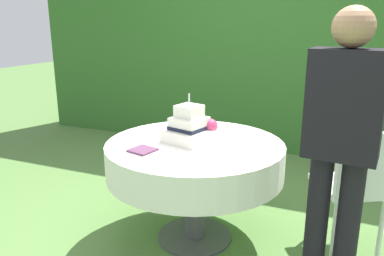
% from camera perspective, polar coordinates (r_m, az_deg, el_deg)
% --- Properties ---
extents(ground_plane, '(20.00, 20.00, 0.00)m').
position_cam_1_polar(ground_plane, '(2.91, 0.40, -15.94)').
color(ground_plane, '#547A3D').
extents(foliage_hedge, '(6.22, 0.51, 2.90)m').
position_cam_1_polar(foliage_hedge, '(4.77, 11.73, 14.42)').
color(foliage_hedge, '#336628').
rests_on(foliage_hedge, ground_plane).
extents(cake_table, '(1.22, 1.22, 0.73)m').
position_cam_1_polar(cake_table, '(2.65, 0.42, -4.73)').
color(cake_table, '#4C4C51').
rests_on(cake_table, ground_plane).
extents(wedding_cake, '(0.35, 0.35, 0.33)m').
position_cam_1_polar(wedding_cake, '(2.61, -0.23, -0.00)').
color(wedding_cake, white).
rests_on(wedding_cake, cake_table).
extents(serving_plate_near, '(0.13, 0.13, 0.01)m').
position_cam_1_polar(serving_plate_near, '(3.01, 4.54, 0.32)').
color(serving_plate_near, white).
rests_on(serving_plate_near, cake_table).
extents(serving_plate_far, '(0.13, 0.13, 0.01)m').
position_cam_1_polar(serving_plate_far, '(2.38, 8.33, -3.97)').
color(serving_plate_far, white).
rests_on(serving_plate_far, cake_table).
extents(napkin_stack, '(0.18, 0.18, 0.01)m').
position_cam_1_polar(napkin_stack, '(2.46, -7.35, -3.29)').
color(napkin_stack, '#603856').
rests_on(napkin_stack, cake_table).
extents(garden_chair, '(0.55, 0.55, 0.89)m').
position_cam_1_polar(garden_chair, '(2.69, 23.31, -7.24)').
color(garden_chair, white).
rests_on(garden_chair, ground_plane).
extents(standing_person, '(0.38, 0.24, 1.60)m').
position_cam_1_polar(standing_person, '(2.09, 21.28, -2.04)').
color(standing_person, black).
rests_on(standing_person, ground_plane).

